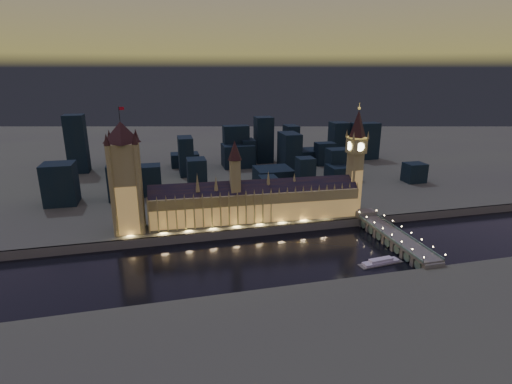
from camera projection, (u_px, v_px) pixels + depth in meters
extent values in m
plane|color=black|center=(266.00, 255.00, 330.85)|extent=(2000.00, 2000.00, 0.00)
cube|color=#40423B|center=(200.00, 142.00, 812.02)|extent=(2000.00, 960.00, 8.00)
cube|color=#525353|center=(254.00, 232.00, 367.69)|extent=(2000.00, 2.50, 8.00)
cube|color=olive|center=(256.00, 206.00, 383.33)|extent=(200.70, 29.07, 28.00)
cube|color=tan|center=(259.00, 214.00, 375.31)|extent=(200.00, 0.50, 18.00)
cube|color=black|center=(256.00, 189.00, 378.26)|extent=(200.53, 25.34, 16.26)
cube|color=olive|center=(235.00, 177.00, 369.88)|extent=(9.00, 9.00, 32.00)
cone|color=black|center=(235.00, 150.00, 362.44)|extent=(13.00, 13.00, 18.00)
cube|color=olive|center=(149.00, 218.00, 350.97)|extent=(1.20, 1.20, 28.00)
cone|color=olive|center=(147.00, 200.00, 346.46)|extent=(2.00, 2.00, 6.00)
cube|color=olive|center=(158.00, 218.00, 352.77)|extent=(1.20, 1.20, 28.00)
cone|color=olive|center=(157.00, 199.00, 348.26)|extent=(2.00, 2.00, 6.00)
cube|color=olive|center=(167.00, 217.00, 354.57)|extent=(1.20, 1.20, 28.00)
cone|color=olive|center=(166.00, 198.00, 350.06)|extent=(2.00, 2.00, 6.00)
cube|color=olive|center=(176.00, 216.00, 356.38)|extent=(1.20, 1.20, 28.00)
cone|color=olive|center=(175.00, 198.00, 351.87)|extent=(2.00, 2.00, 6.00)
cube|color=olive|center=(185.00, 215.00, 358.18)|extent=(1.20, 1.20, 28.00)
cone|color=olive|center=(184.00, 197.00, 353.67)|extent=(2.00, 2.00, 6.00)
cube|color=olive|center=(194.00, 215.00, 359.98)|extent=(1.20, 1.20, 28.00)
cone|color=olive|center=(193.00, 196.00, 355.47)|extent=(2.00, 2.00, 6.00)
cube|color=olive|center=(203.00, 214.00, 361.78)|extent=(1.20, 1.20, 28.00)
cone|color=olive|center=(202.00, 196.00, 357.27)|extent=(2.00, 2.00, 6.00)
cube|color=olive|center=(212.00, 213.00, 363.58)|extent=(1.20, 1.20, 28.00)
cone|color=olive|center=(211.00, 195.00, 359.08)|extent=(2.00, 2.00, 6.00)
cube|color=olive|center=(221.00, 212.00, 365.39)|extent=(1.20, 1.20, 28.00)
cone|color=olive|center=(220.00, 195.00, 360.88)|extent=(2.00, 2.00, 6.00)
cube|color=olive|center=(229.00, 212.00, 367.19)|extent=(1.20, 1.20, 28.00)
cone|color=olive|center=(229.00, 194.00, 362.68)|extent=(2.00, 2.00, 6.00)
cube|color=olive|center=(238.00, 211.00, 368.99)|extent=(1.20, 1.20, 28.00)
cone|color=olive|center=(237.00, 193.00, 364.48)|extent=(2.00, 2.00, 6.00)
cube|color=olive|center=(246.00, 210.00, 370.79)|extent=(1.20, 1.20, 28.00)
cone|color=olive|center=(246.00, 193.00, 366.28)|extent=(2.00, 2.00, 6.00)
cube|color=olive|center=(255.00, 210.00, 372.59)|extent=(1.20, 1.20, 28.00)
cone|color=olive|center=(254.00, 192.00, 368.09)|extent=(2.00, 2.00, 6.00)
cube|color=olive|center=(263.00, 209.00, 374.40)|extent=(1.20, 1.20, 28.00)
cone|color=olive|center=(263.00, 191.00, 369.89)|extent=(2.00, 2.00, 6.00)
cube|color=olive|center=(271.00, 208.00, 376.20)|extent=(1.20, 1.20, 28.00)
cone|color=olive|center=(271.00, 191.00, 371.69)|extent=(2.00, 2.00, 6.00)
cube|color=olive|center=(279.00, 208.00, 378.00)|extent=(1.20, 1.20, 28.00)
cone|color=olive|center=(279.00, 190.00, 373.49)|extent=(2.00, 2.00, 6.00)
cube|color=olive|center=(287.00, 207.00, 379.80)|extent=(1.20, 1.20, 28.00)
cone|color=olive|center=(287.00, 190.00, 375.29)|extent=(2.00, 2.00, 6.00)
cube|color=olive|center=(295.00, 206.00, 381.60)|extent=(1.20, 1.20, 28.00)
cone|color=olive|center=(295.00, 189.00, 377.10)|extent=(2.00, 2.00, 6.00)
cube|color=olive|center=(303.00, 206.00, 383.41)|extent=(1.20, 1.20, 28.00)
cone|color=olive|center=(303.00, 189.00, 378.90)|extent=(2.00, 2.00, 6.00)
cube|color=olive|center=(311.00, 205.00, 385.21)|extent=(1.20, 1.20, 28.00)
cone|color=olive|center=(311.00, 188.00, 380.70)|extent=(2.00, 2.00, 6.00)
cube|color=olive|center=(319.00, 204.00, 387.01)|extent=(1.20, 1.20, 28.00)
cone|color=olive|center=(319.00, 187.00, 382.50)|extent=(2.00, 2.00, 6.00)
cube|color=olive|center=(326.00, 204.00, 388.81)|extent=(1.20, 1.20, 28.00)
cone|color=olive|center=(327.00, 187.00, 384.30)|extent=(2.00, 2.00, 6.00)
cube|color=olive|center=(334.00, 203.00, 390.62)|extent=(1.20, 1.20, 28.00)
cone|color=olive|center=(335.00, 186.00, 386.11)|extent=(2.00, 2.00, 6.00)
cube|color=olive|center=(341.00, 202.00, 392.42)|extent=(1.20, 1.20, 28.00)
cone|color=olive|center=(342.00, 186.00, 387.91)|extent=(2.00, 2.00, 6.00)
cube|color=olive|center=(349.00, 202.00, 394.22)|extent=(1.20, 1.20, 28.00)
cone|color=olive|center=(350.00, 185.00, 389.71)|extent=(2.00, 2.00, 6.00)
cube|color=olive|center=(356.00, 201.00, 396.02)|extent=(1.20, 1.20, 28.00)
cone|color=olive|center=(357.00, 185.00, 391.51)|extent=(2.00, 2.00, 6.00)
cone|color=olive|center=(197.00, 182.00, 362.89)|extent=(4.40, 4.40, 18.00)
cone|color=olive|center=(216.00, 183.00, 367.32)|extent=(4.40, 4.40, 14.00)
cone|color=olive|center=(268.00, 179.00, 378.28)|extent=(4.40, 4.40, 16.00)
cone|color=olive|center=(294.00, 179.00, 384.74)|extent=(4.40, 4.40, 12.00)
cube|color=olive|center=(127.00, 188.00, 349.28)|extent=(22.07, 22.07, 80.06)
cube|color=tan|center=(128.00, 212.00, 344.26)|extent=(22.00, 0.50, 44.00)
cone|color=black|center=(121.00, 132.00, 334.67)|extent=(31.68, 31.68, 18.00)
cylinder|color=black|center=(119.00, 114.00, 330.20)|extent=(0.50, 0.50, 12.00)
cube|color=#B30D1B|center=(121.00, 108.00, 329.35)|extent=(4.00, 0.15, 2.50)
cylinder|color=olive|center=(112.00, 193.00, 336.59)|extent=(4.40, 4.40, 80.06)
cone|color=black|center=(106.00, 140.00, 323.18)|extent=(5.20, 5.20, 10.00)
cylinder|color=olive|center=(115.00, 185.00, 357.00)|extent=(4.40, 4.40, 80.06)
cone|color=black|center=(109.00, 135.00, 343.58)|extent=(5.20, 5.20, 10.00)
cylinder|color=olive|center=(139.00, 191.00, 341.55)|extent=(4.40, 4.40, 80.06)
cone|color=black|center=(134.00, 138.00, 328.13)|extent=(5.20, 5.20, 10.00)
cylinder|color=olive|center=(140.00, 184.00, 361.96)|extent=(4.40, 4.40, 80.06)
cone|color=black|center=(136.00, 134.00, 348.54)|extent=(5.20, 5.20, 10.00)
cube|color=olive|center=(354.00, 183.00, 401.28)|extent=(13.71, 13.71, 60.63)
cube|color=tan|center=(356.00, 192.00, 398.00)|extent=(12.00, 0.50, 44.00)
cube|color=olive|center=(356.00, 146.00, 390.08)|extent=(15.00, 15.00, 14.56)
cube|color=#F2C64C|center=(357.00, 138.00, 387.73)|extent=(15.75, 15.75, 1.20)
cone|color=black|center=(358.00, 124.00, 383.68)|extent=(18.00, 18.00, 26.00)
sphere|color=#F2C64C|center=(359.00, 108.00, 379.36)|extent=(2.80, 2.80, 2.80)
cylinder|color=#F2C64C|center=(360.00, 106.00, 378.61)|extent=(0.40, 0.40, 5.00)
cylinder|color=#FFF2BF|center=(360.00, 147.00, 382.89)|extent=(8.40, 0.50, 8.40)
cylinder|color=#FFF2BF|center=(353.00, 144.00, 397.27)|extent=(8.40, 0.50, 8.40)
cylinder|color=#FFF2BF|center=(349.00, 146.00, 388.33)|extent=(0.50, 8.40, 8.40)
cylinder|color=#FFF2BF|center=(364.00, 145.00, 391.82)|extent=(0.50, 8.40, 8.40)
cone|color=olive|center=(354.00, 136.00, 378.07)|extent=(2.60, 2.60, 8.00)
cone|color=olive|center=(347.00, 133.00, 391.98)|extent=(2.60, 2.60, 8.00)
cone|color=olive|center=(368.00, 135.00, 381.45)|extent=(2.60, 2.60, 8.00)
cone|color=olive|center=(361.00, 133.00, 395.36)|extent=(2.60, 2.60, 8.00)
cube|color=#525353|center=(396.00, 236.00, 344.43)|extent=(19.15, 100.00, 1.60)
cube|color=#415F51|center=(387.00, 236.00, 341.95)|extent=(0.80, 100.00, 1.60)
cube|color=#415F51|center=(406.00, 234.00, 346.08)|extent=(0.80, 100.00, 1.60)
cube|color=#525353|center=(365.00, 215.00, 395.67)|extent=(19.15, 12.00, 9.50)
cube|color=#525353|center=(433.00, 269.00, 299.59)|extent=(17.23, 4.00, 9.50)
cylinder|color=black|center=(424.00, 260.00, 295.03)|extent=(0.30, 0.30, 4.40)
sphere|color=#FFD88C|center=(424.00, 257.00, 294.35)|extent=(1.00, 1.00, 1.00)
cylinder|color=black|center=(445.00, 257.00, 299.16)|extent=(0.30, 0.30, 4.40)
sphere|color=#FFD88C|center=(445.00, 255.00, 298.48)|extent=(1.00, 1.00, 1.00)
cube|color=#525353|center=(421.00, 260.00, 312.84)|extent=(17.23, 4.00, 9.50)
cylinder|color=black|center=(412.00, 252.00, 308.28)|extent=(0.30, 0.30, 4.40)
sphere|color=#FFD88C|center=(412.00, 249.00, 307.60)|extent=(1.00, 1.00, 1.00)
cylinder|color=black|center=(433.00, 249.00, 312.42)|extent=(0.30, 0.30, 4.40)
sphere|color=#FFD88C|center=(433.00, 247.00, 311.73)|extent=(1.00, 1.00, 1.00)
cube|color=#525353|center=(410.00, 252.00, 326.09)|extent=(17.23, 4.00, 9.50)
cylinder|color=black|center=(401.00, 244.00, 321.53)|extent=(0.30, 0.30, 4.40)
sphere|color=#FFD88C|center=(402.00, 242.00, 320.85)|extent=(1.00, 1.00, 1.00)
cylinder|color=black|center=(421.00, 242.00, 325.67)|extent=(0.30, 0.30, 4.40)
sphere|color=#FFD88C|center=(422.00, 239.00, 324.98)|extent=(1.00, 1.00, 1.00)
cube|color=#525353|center=(400.00, 245.00, 339.34)|extent=(17.23, 4.00, 9.50)
cylinder|color=black|center=(392.00, 237.00, 334.79)|extent=(0.30, 0.30, 4.40)
sphere|color=#FFD88C|center=(392.00, 235.00, 334.10)|extent=(1.00, 1.00, 1.00)
cylinder|color=black|center=(411.00, 235.00, 338.92)|extent=(0.30, 0.30, 4.40)
sphere|color=#FFD88C|center=(411.00, 233.00, 338.23)|extent=(1.00, 1.00, 1.00)
cube|color=#525353|center=(391.00, 239.00, 352.59)|extent=(17.23, 4.00, 9.50)
cylinder|color=black|center=(383.00, 231.00, 348.04)|extent=(0.30, 0.30, 4.40)
sphere|color=#FFD88C|center=(383.00, 228.00, 347.35)|extent=(1.00, 1.00, 1.00)
cylinder|color=black|center=(401.00, 229.00, 352.17)|extent=(0.30, 0.30, 4.40)
sphere|color=#FFD88C|center=(402.00, 226.00, 351.49)|extent=(1.00, 1.00, 1.00)
cube|color=#525353|center=(383.00, 232.00, 365.84)|extent=(17.23, 4.00, 9.50)
cylinder|color=black|center=(374.00, 225.00, 361.29)|extent=(0.30, 0.30, 4.40)
sphere|color=#FFD88C|center=(375.00, 222.00, 360.60)|extent=(1.00, 1.00, 1.00)
cylinder|color=black|center=(392.00, 223.00, 365.42)|extent=(0.30, 0.30, 4.40)
sphere|color=#FFD88C|center=(393.00, 221.00, 364.74)|extent=(1.00, 1.00, 1.00)
cube|color=#525353|center=(375.00, 227.00, 379.10)|extent=(17.23, 4.00, 9.50)
cylinder|color=black|center=(367.00, 219.00, 374.54)|extent=(0.30, 0.30, 4.40)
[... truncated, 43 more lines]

